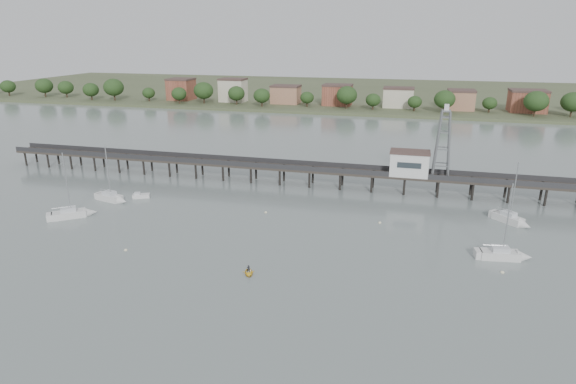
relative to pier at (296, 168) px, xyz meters
name	(u,v)px	position (x,y,z in m)	size (l,w,h in m)	color
ground_plane	(176,331)	(0.00, -60.00, -3.79)	(500.00, 500.00, 0.00)	slate
pier	(296,168)	(0.00, 0.00, 0.00)	(150.00, 5.00, 5.50)	#2D2823
pier_building	(409,163)	(25.00, 0.00, 2.87)	(8.40, 5.40, 5.30)	silver
lattice_tower	(443,145)	(31.50, 0.00, 7.31)	(3.20, 3.20, 15.50)	slate
sailboat_a	(76,214)	(-35.63, -30.94, -3.15)	(7.73, 6.82, 13.27)	silver
sailboat_b	(114,198)	(-33.87, -21.37, -3.15)	(7.82, 3.90, 12.48)	silver
sailboat_e	(513,221)	(44.23, -13.98, -3.15)	(6.77, 6.68, 12.25)	silver
sailboat_d	(507,255)	(40.76, -29.84, -3.15)	(7.97, 3.25, 12.84)	silver
white_tender	(141,196)	(-29.69, -17.88, -3.38)	(3.78, 2.73, 1.36)	silver
yellow_dinghy	(249,274)	(3.66, -44.55, -3.79)	(1.79, 0.52, 2.51)	#EBB113
dinghy_occupant	(249,274)	(3.66, -44.55, -3.79)	(0.44, 1.20, 0.29)	black
mooring_buoys	(302,243)	(8.79, -32.01, -3.71)	(58.00, 24.50, 0.39)	#F4EDBE
far_shore	(370,93)	(0.36, 179.58, -2.85)	(500.00, 170.00, 10.40)	#475133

